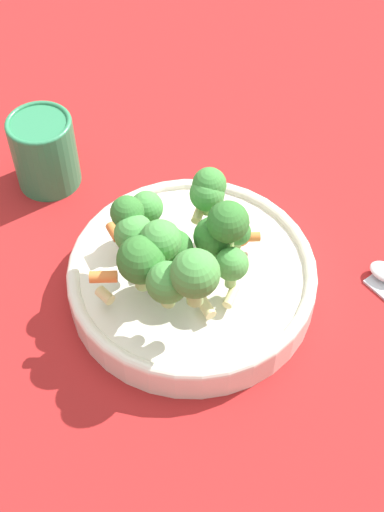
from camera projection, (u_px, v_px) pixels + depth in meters
ground_plane at (192, 290)px, 0.78m from camera, size 3.00×3.00×0.00m
bowl at (192, 277)px, 0.77m from camera, size 0.27×0.27×0.04m
pasta_salad at (180, 241)px, 0.70m from camera, size 0.17×0.16×0.10m
cup at (44, 151)px, 0.85m from camera, size 0.08×0.08×0.09m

